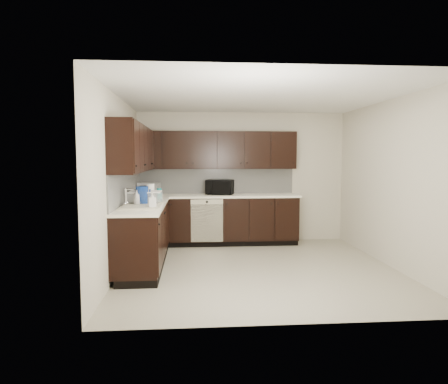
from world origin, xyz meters
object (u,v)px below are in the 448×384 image
(sink, at_px, (142,211))
(storage_bin, at_px, (145,198))
(microwave, at_px, (220,187))
(blue_pitcher, at_px, (142,195))
(toaster_oven, at_px, (149,189))

(sink, relative_size, storage_bin, 1.80)
(microwave, bearing_deg, storage_bin, -116.27)
(sink, height_order, storage_bin, sink)
(blue_pitcher, bearing_deg, toaster_oven, 112.80)
(sink, xyz_separation_m, toaster_oven, (-0.07, 1.67, 0.17))
(microwave, relative_size, blue_pitcher, 1.82)
(storage_bin, bearing_deg, microwave, 48.80)
(microwave, bearing_deg, toaster_oven, -162.01)
(toaster_oven, bearing_deg, sink, -77.06)
(toaster_oven, distance_m, blue_pitcher, 1.46)
(storage_bin, bearing_deg, blue_pitcher, -101.92)
(sink, bearing_deg, storage_bin, 87.45)
(blue_pitcher, bearing_deg, storage_bin, 98.67)
(storage_bin, height_order, blue_pitcher, blue_pitcher)
(microwave, distance_m, blue_pitcher, 1.97)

